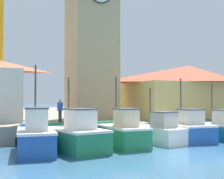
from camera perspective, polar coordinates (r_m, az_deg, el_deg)
name	(u,v)px	position (r m, az deg, el deg)	size (l,w,h in m)	color
ground_plane	(195,153)	(16.86, 14.92, -11.21)	(300.00, 300.00, 0.00)	#386689
quay_wharf	(59,116)	(40.83, -9.73, -4.81)	(120.00, 40.00, 1.14)	gray
fishing_boat_far_left	(35,138)	(16.65, -13.82, -8.53)	(2.46, 4.71, 4.61)	#2356A8
fishing_boat_left_outer	(74,136)	(17.08, -7.02, -8.46)	(2.77, 5.08, 4.00)	#237A4C
fishing_boat_left_inner	(121,133)	(18.50, 1.58, -7.97)	(1.88, 4.53, 4.13)	#237A4C
fishing_boat_mid_left	(156,132)	(20.39, 8.12, -7.67)	(2.46, 4.74, 3.51)	silver
fishing_boat_center	(185,129)	(21.69, 13.28, -7.12)	(2.87, 5.03, 4.22)	#2356A8
fishing_boat_mid_right	(218,129)	(23.20, 18.85, -6.79)	(2.42, 5.21, 3.95)	#196B7F
clock_tower	(92,24)	(26.20, -3.77, 11.82)	(4.04, 4.04, 16.42)	tan
warehouse_right	(189,91)	(29.56, 13.94, -0.19)	(12.44, 7.36, 4.72)	tan
port_crane_far	(2,36)	(34.65, -19.53, 9.26)	(4.51, 7.80, 21.34)	#976E11
dock_worker_near_tower	(60,111)	(21.47, -9.48, -3.84)	(0.34, 0.22, 1.62)	#33333D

